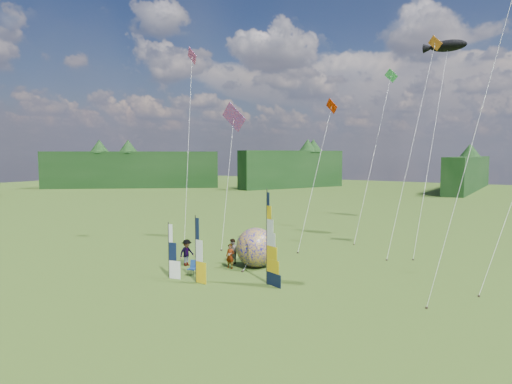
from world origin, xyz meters
The scene contains 18 objects.
ground centered at (0.00, 0.00, 0.00)m, with size 220.00×220.00×0.00m, color olive.
treeline_ring centered at (0.00, 0.00, 4.00)m, with size 210.00×210.00×8.00m, color #1B3617, non-canonical shape.
feather_banner_main centered at (0.23, 3.28, 2.80)m, with size 1.50×0.10×5.60m, color #0C1632, non-canonical shape.
side_banner_left centered at (-3.63, 1.25, 2.00)m, with size 1.10×0.10×4.01m, color #E6B411, non-canonical shape.
side_banner_far centered at (-5.63, 1.00, 1.74)m, with size 1.02×0.10×3.48m, color white, non-canonical shape.
bol_inflatable centered at (-2.55, 6.40, 1.38)m, with size 2.76×2.76×2.76m, color #000176.
spectator_a centered at (-3.83, 5.11, 0.85)m, with size 0.62×0.41×1.70m, color #66594C.
spectator_b centered at (-4.50, 6.36, 0.90)m, with size 0.87×0.43×1.79m, color #66594C.
spectator_c centered at (-6.87, 4.11, 0.94)m, with size 1.21×0.45×1.87m, color #66594C.
spectator_d centered at (-3.60, 6.92, 0.81)m, with size 0.95×0.39×1.62m, color #66594C.
camp_chair centered at (-4.84, 2.32, 0.49)m, with size 0.57×0.57×0.99m, color navy, non-canonical shape.
kite_whale centered at (6.06, 20.60, 9.87)m, with size 3.76×15.88×19.75m, color black, non-canonical shape.
kite_rainbow_delta centered at (-9.10, 12.14, 6.79)m, with size 7.21×10.10×13.57m, color #FE2942, non-canonical shape.
kite_parafoil centered at (11.13, 6.74, 10.47)m, with size 7.04×9.32×20.94m, color #A80507, non-canonical shape.
small_kite_red centered at (-2.28, 15.45, 6.70)m, with size 2.78×9.57×13.40m, color #EC2A00, non-canonical shape.
small_kite_orange centered at (5.22, 17.26, 9.13)m, with size 3.45×10.25×18.26m, color orange, non-canonical shape.
small_kite_pink centered at (-11.00, 9.16, 9.00)m, with size 6.88×8.85×18.00m, color #E0499D, non-canonical shape.
small_kite_green centered at (0.31, 22.94, 8.61)m, with size 2.76×13.32×17.21m, color green, non-canonical shape.
Camera 1 is at (14.29, -19.92, 7.91)m, focal length 32.00 mm.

